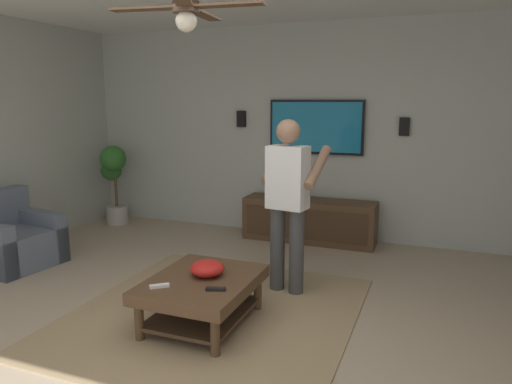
% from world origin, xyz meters
% --- Properties ---
extents(ground_plane, '(8.16, 8.16, 0.00)m').
position_xyz_m(ground_plane, '(0.00, 0.00, 0.00)').
color(ground_plane, tan).
extents(wall_back_tv, '(0.10, 7.00, 2.78)m').
position_xyz_m(wall_back_tv, '(3.23, 0.00, 1.39)').
color(wall_back_tv, '#B2B7AD').
rests_on(wall_back_tv, ground).
extents(area_rug, '(2.50, 2.33, 0.01)m').
position_xyz_m(area_rug, '(0.50, 0.26, 0.01)').
color(area_rug, '#9E8460').
rests_on(area_rug, ground).
extents(armchair, '(0.89, 0.90, 0.82)m').
position_xyz_m(armchair, '(0.81, 2.89, 0.28)').
color(armchair, slate).
rests_on(armchair, ground).
extents(coffee_table, '(1.00, 0.80, 0.40)m').
position_xyz_m(coffee_table, '(0.30, 0.26, 0.30)').
color(coffee_table, '#513823').
rests_on(coffee_table, ground).
extents(media_console, '(0.45, 1.70, 0.55)m').
position_xyz_m(media_console, '(2.89, 0.06, 0.28)').
color(media_console, '#513823').
rests_on(media_console, ground).
extents(tv, '(0.05, 1.24, 0.70)m').
position_xyz_m(tv, '(3.13, 0.06, 1.46)').
color(tv, black).
extents(person_standing, '(0.59, 0.60, 1.64)m').
position_xyz_m(person_standing, '(1.21, -0.18, 0.93)').
color(person_standing, '#3F3F3F').
rests_on(person_standing, ground).
extents(potted_plant_tall, '(0.47, 0.49, 1.17)m').
position_xyz_m(potted_plant_tall, '(2.71, 2.97, 0.74)').
color(potted_plant_tall, '#B7B2A8').
rests_on(potted_plant_tall, ground).
extents(bowl, '(0.28, 0.28, 0.13)m').
position_xyz_m(bowl, '(0.36, 0.24, 0.46)').
color(bowl, red).
rests_on(bowl, coffee_table).
extents(remote_white, '(0.13, 0.14, 0.02)m').
position_xyz_m(remote_white, '(0.00, 0.47, 0.41)').
color(remote_white, white).
rests_on(remote_white, coffee_table).
extents(remote_black, '(0.09, 0.16, 0.02)m').
position_xyz_m(remote_black, '(0.10, 0.04, 0.41)').
color(remote_black, black).
rests_on(remote_black, coffee_table).
extents(remote_grey, '(0.16, 0.09, 0.02)m').
position_xyz_m(remote_grey, '(0.51, 0.30, 0.41)').
color(remote_grey, slate).
rests_on(remote_grey, coffee_table).
extents(vase_round, '(0.22, 0.22, 0.22)m').
position_xyz_m(vase_round, '(2.87, 0.30, 0.66)').
color(vase_round, gold).
rests_on(vase_round, media_console).
extents(wall_speaker_left, '(0.06, 0.12, 0.22)m').
position_xyz_m(wall_speaker_left, '(3.15, -1.03, 1.49)').
color(wall_speaker_left, black).
extents(wall_speaker_right, '(0.06, 0.12, 0.22)m').
position_xyz_m(wall_speaker_right, '(3.15, 1.12, 1.55)').
color(wall_speaker_right, black).
extents(ceiling_fan, '(1.18, 1.20, 0.46)m').
position_xyz_m(ceiling_fan, '(0.35, 0.36, 2.45)').
color(ceiling_fan, '#4C3828').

